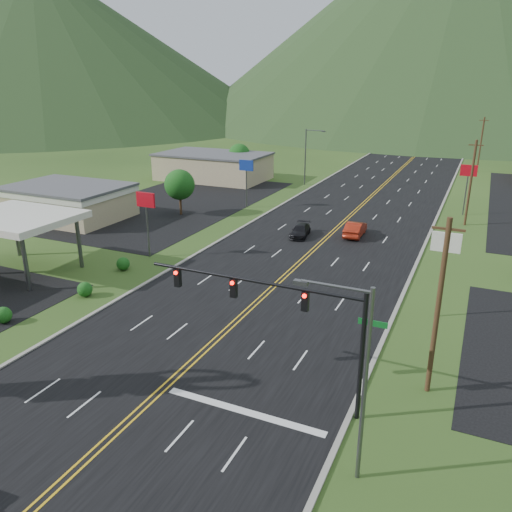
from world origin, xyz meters
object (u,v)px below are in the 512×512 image
at_px(streetlight_east, 358,373).
at_px(car_dark_mid, 300,231).
at_px(streetlight_west, 307,153).
at_px(car_red_far, 355,229).
at_px(traffic_signal, 286,310).
at_px(gas_canopy, 16,219).

height_order(streetlight_east, car_dark_mid, streetlight_east).
bearing_deg(streetlight_west, car_red_far, -60.12).
relative_size(traffic_signal, car_dark_mid, 3.02).
relative_size(traffic_signal, car_red_far, 2.65).
bearing_deg(car_red_far, streetlight_east, 101.79).
distance_m(streetlight_west, car_red_far, 29.12).
xyz_separation_m(gas_canopy, car_red_far, (24.66, 23.04, -4.06)).
xyz_separation_m(traffic_signal, car_dark_mid, (-9.30, 28.42, -4.70)).
height_order(gas_canopy, car_red_far, gas_canopy).
distance_m(traffic_signal, streetlight_west, 58.88).
bearing_deg(streetlight_east, car_red_far, 103.66).
height_order(streetlight_east, streetlight_west, same).
relative_size(traffic_signal, streetlight_west, 1.46).
xyz_separation_m(traffic_signal, streetlight_east, (4.70, -4.00, -0.15)).
bearing_deg(gas_canopy, streetlight_west, 77.87).
height_order(streetlight_west, car_dark_mid, streetlight_west).
bearing_deg(car_red_far, car_dark_mid, 23.68).
bearing_deg(car_red_far, traffic_signal, 95.14).
relative_size(gas_canopy, car_dark_mid, 2.31).
bearing_deg(gas_canopy, traffic_signal, -15.70).
xyz_separation_m(streetlight_west, car_dark_mid, (8.87, -27.58, -4.55)).
bearing_deg(car_red_far, streetlight_west, -61.99).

